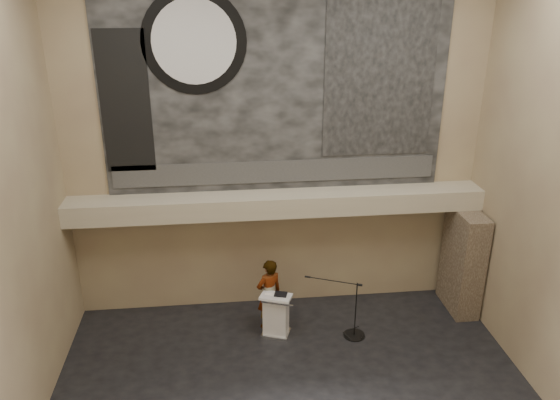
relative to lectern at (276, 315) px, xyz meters
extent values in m
cube|color=#846B53|center=(0.18, 1.54, 3.70)|extent=(10.00, 0.02, 8.50)
cube|color=#846B53|center=(0.18, -6.46, 3.70)|extent=(10.00, 0.02, 8.50)
cube|color=tan|center=(0.18, 1.14, 2.40)|extent=(10.00, 0.80, 0.50)
cylinder|color=#B2893D|center=(-1.42, 1.09, 2.12)|extent=(0.04, 0.04, 0.06)
cylinder|color=#B2893D|center=(2.08, 1.09, 2.12)|extent=(0.04, 0.04, 0.06)
cube|color=black|center=(0.18, 1.51, 5.15)|extent=(8.00, 0.05, 5.00)
cube|color=#313131|center=(0.18, 1.47, 3.10)|extent=(7.76, 0.02, 0.55)
cylinder|color=black|center=(-1.62, 1.47, 6.15)|extent=(2.30, 0.02, 2.30)
cylinder|color=silver|center=(-1.62, 1.45, 6.15)|extent=(1.84, 0.02, 1.84)
cube|color=black|center=(2.58, 1.47, 5.25)|extent=(2.60, 0.02, 3.60)
cube|color=black|center=(-3.22, 1.47, 4.85)|extent=(1.10, 0.02, 3.20)
cube|color=#47392B|center=(4.83, 0.69, 0.80)|extent=(0.60, 1.40, 2.70)
cube|color=silver|center=(0.00, 0.00, -0.51)|extent=(0.76, 0.67, 0.08)
cube|color=white|center=(0.00, 0.00, 0.01)|extent=(0.66, 0.55, 0.96)
cube|color=white|center=(0.00, -0.02, 0.52)|extent=(0.84, 0.72, 0.13)
cube|color=black|center=(0.11, 0.00, 0.56)|extent=(0.34, 0.30, 0.04)
cube|color=white|center=(-0.15, -0.03, 0.55)|extent=(0.23, 0.31, 0.00)
imported|color=white|center=(-0.13, 0.36, 0.36)|extent=(0.79, 0.68, 1.83)
cylinder|color=black|center=(1.87, -0.25, -0.54)|extent=(0.52, 0.52, 0.02)
cylinder|color=black|center=(1.87, -0.25, 0.17)|extent=(0.03, 0.03, 1.45)
cylinder|color=black|center=(1.32, -0.01, 0.86)|extent=(1.21, 0.54, 0.02)
camera|label=1|loc=(-1.10, -10.92, 7.42)|focal=35.00mm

